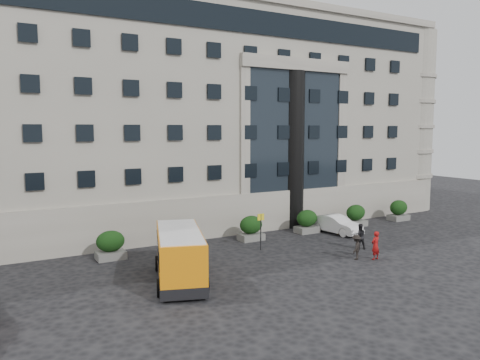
{
  "coord_description": "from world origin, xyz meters",
  "views": [
    {
      "loc": [
        -11.13,
        -21.53,
        8.26
      ],
      "look_at": [
        3.52,
        4.38,
        5.0
      ],
      "focal_mm": 35.0,
      "sensor_mm": 36.0,
      "label": 1
    }
  ],
  "objects_px": {
    "hedge_c": "(251,228)",
    "pedestrian_c": "(356,247)",
    "hedge_b": "(186,236)",
    "pedestrian_a": "(375,245)",
    "bus_stop_sign": "(261,225)",
    "hedge_f": "(399,210)",
    "minibus": "(180,254)",
    "hedge_a": "(111,245)",
    "hedge_e": "(356,215)",
    "pedestrian_b": "(360,236)",
    "white_taxi": "(336,224)",
    "hedge_d": "(307,221)"
  },
  "relations": [
    {
      "from": "hedge_a",
      "to": "hedge_e",
      "type": "height_order",
      "value": "same"
    },
    {
      "from": "hedge_b",
      "to": "hedge_a",
      "type": "bearing_deg",
      "value": 180.0
    },
    {
      "from": "minibus",
      "to": "pedestrian_c",
      "type": "bearing_deg",
      "value": 10.64
    },
    {
      "from": "hedge_f",
      "to": "hedge_e",
      "type": "bearing_deg",
      "value": 180.0
    },
    {
      "from": "hedge_a",
      "to": "bus_stop_sign",
      "type": "xyz_separation_m",
      "value": [
        9.5,
        -2.8,
        0.8
      ]
    },
    {
      "from": "bus_stop_sign",
      "to": "pedestrian_c",
      "type": "xyz_separation_m",
      "value": [
        4.04,
        -4.96,
        -0.93
      ]
    },
    {
      "from": "hedge_f",
      "to": "bus_stop_sign",
      "type": "bearing_deg",
      "value": -170.37
    },
    {
      "from": "pedestrian_b",
      "to": "hedge_a",
      "type": "bearing_deg",
      "value": 3.37
    },
    {
      "from": "hedge_f",
      "to": "bus_stop_sign",
      "type": "relative_size",
      "value": 0.73
    },
    {
      "from": "pedestrian_a",
      "to": "pedestrian_b",
      "type": "relative_size",
      "value": 1.03
    },
    {
      "from": "hedge_c",
      "to": "minibus",
      "type": "bearing_deg",
      "value": -142.83
    },
    {
      "from": "hedge_b",
      "to": "pedestrian_c",
      "type": "height_order",
      "value": "hedge_b"
    },
    {
      "from": "hedge_a",
      "to": "minibus",
      "type": "xyz_separation_m",
      "value": [
        2.17,
        -6.24,
        0.62
      ]
    },
    {
      "from": "hedge_a",
      "to": "hedge_e",
      "type": "relative_size",
      "value": 1.0
    },
    {
      "from": "hedge_a",
      "to": "pedestrian_a",
      "type": "height_order",
      "value": "hedge_a"
    },
    {
      "from": "hedge_a",
      "to": "pedestrian_a",
      "type": "distance_m",
      "value": 16.82
    },
    {
      "from": "hedge_e",
      "to": "pedestrian_b",
      "type": "height_order",
      "value": "hedge_e"
    },
    {
      "from": "pedestrian_c",
      "to": "hedge_e",
      "type": "bearing_deg",
      "value": -167.29
    },
    {
      "from": "hedge_f",
      "to": "pedestrian_c",
      "type": "xyz_separation_m",
      "value": [
        -12.46,
        -7.76,
        -0.13
      ]
    },
    {
      "from": "hedge_d",
      "to": "hedge_c",
      "type": "bearing_deg",
      "value": 180.0
    },
    {
      "from": "hedge_e",
      "to": "bus_stop_sign",
      "type": "bearing_deg",
      "value": -166.08
    },
    {
      "from": "hedge_a",
      "to": "minibus",
      "type": "distance_m",
      "value": 6.63
    },
    {
      "from": "hedge_c",
      "to": "hedge_f",
      "type": "xyz_separation_m",
      "value": [
        15.6,
        0.0,
        0.0
      ]
    },
    {
      "from": "hedge_d",
      "to": "white_taxi",
      "type": "relative_size",
      "value": 0.42
    },
    {
      "from": "hedge_a",
      "to": "minibus",
      "type": "height_order",
      "value": "minibus"
    },
    {
      "from": "minibus",
      "to": "pedestrian_b",
      "type": "height_order",
      "value": "minibus"
    },
    {
      "from": "hedge_b",
      "to": "pedestrian_a",
      "type": "height_order",
      "value": "hedge_b"
    },
    {
      "from": "pedestrian_b",
      "to": "white_taxi",
      "type": "bearing_deg",
      "value": -88.26
    },
    {
      "from": "white_taxi",
      "to": "bus_stop_sign",
      "type": "bearing_deg",
      "value": -179.01
    },
    {
      "from": "hedge_e",
      "to": "hedge_c",
      "type": "bearing_deg",
      "value": 180.0
    },
    {
      "from": "hedge_c",
      "to": "pedestrian_c",
      "type": "distance_m",
      "value": 8.37
    },
    {
      "from": "hedge_c",
      "to": "pedestrian_a",
      "type": "relative_size",
      "value": 1.01
    },
    {
      "from": "hedge_d",
      "to": "white_taxi",
      "type": "distance_m",
      "value": 2.31
    },
    {
      "from": "hedge_c",
      "to": "bus_stop_sign",
      "type": "height_order",
      "value": "bus_stop_sign"
    },
    {
      "from": "hedge_f",
      "to": "minibus",
      "type": "xyz_separation_m",
      "value": [
        -23.83,
        -6.24,
        0.62
      ]
    },
    {
      "from": "hedge_c",
      "to": "white_taxi",
      "type": "xyz_separation_m",
      "value": [
        7.09,
        -1.32,
        -0.2
      ]
    },
    {
      "from": "bus_stop_sign",
      "to": "pedestrian_c",
      "type": "height_order",
      "value": "bus_stop_sign"
    },
    {
      "from": "hedge_d",
      "to": "bus_stop_sign",
      "type": "relative_size",
      "value": 0.73
    },
    {
      "from": "hedge_f",
      "to": "minibus",
      "type": "distance_m",
      "value": 24.64
    },
    {
      "from": "hedge_d",
      "to": "minibus",
      "type": "xyz_separation_m",
      "value": [
        -13.43,
        -6.24,
        0.62
      ]
    },
    {
      "from": "bus_stop_sign",
      "to": "pedestrian_b",
      "type": "relative_size",
      "value": 1.43
    },
    {
      "from": "hedge_e",
      "to": "white_taxi",
      "type": "bearing_deg",
      "value": -158.24
    },
    {
      "from": "hedge_c",
      "to": "pedestrian_c",
      "type": "height_order",
      "value": "hedge_c"
    },
    {
      "from": "hedge_f",
      "to": "minibus",
      "type": "bearing_deg",
      "value": -165.33
    },
    {
      "from": "minibus",
      "to": "pedestrian_c",
      "type": "distance_m",
      "value": 11.49
    },
    {
      "from": "hedge_a",
      "to": "hedge_c",
      "type": "distance_m",
      "value": 10.4
    },
    {
      "from": "hedge_e",
      "to": "hedge_b",
      "type": "bearing_deg",
      "value": 180.0
    },
    {
      "from": "minibus",
      "to": "white_taxi",
      "type": "relative_size",
      "value": 1.61
    },
    {
      "from": "white_taxi",
      "to": "minibus",
      "type": "bearing_deg",
      "value": -171.7
    },
    {
      "from": "hedge_b",
      "to": "pedestrian_b",
      "type": "height_order",
      "value": "hedge_b"
    }
  ]
}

